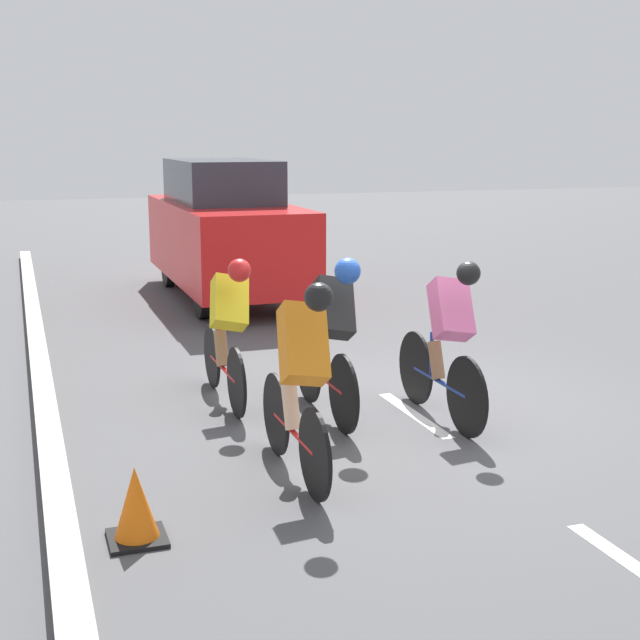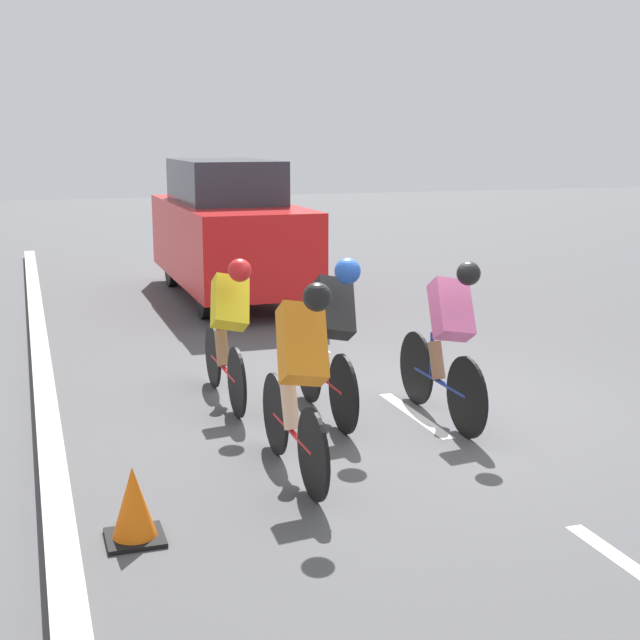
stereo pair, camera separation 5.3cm
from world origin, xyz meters
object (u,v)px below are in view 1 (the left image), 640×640
Objects in this scene: cyclist_yellow at (228,327)px; cyclist_black at (331,334)px; cyclist_pink at (447,338)px; traffic_cone at (136,506)px; support_car at (225,230)px; cyclist_orange at (301,376)px.

cyclist_black is at bearing 134.98° from cyclist_yellow.
traffic_cone is at bearing 27.78° from cyclist_pink.
support_car is at bearing -94.37° from cyclist_black.
support_car is (-0.48, -6.28, 0.29)m from cyclist_black.
support_car is at bearing -98.82° from cyclist_orange.
cyclist_orange is 7.64m from support_car.
cyclist_black is 3.38× the size of traffic_cone.
cyclist_black is 0.36× the size of support_car.
cyclist_orange is 0.99× the size of cyclist_black.
cyclist_orange is at bearing 61.41° from cyclist_black.
cyclist_orange is 1.85m from cyclist_pink.
cyclist_orange is at bearing 28.15° from cyclist_pink.
cyclist_pink is (-1.71, 1.16, 0.01)m from cyclist_yellow.
cyclist_yellow is at bearing 77.29° from support_car.
cyclist_yellow is 5.66m from support_car.
support_car is (-1.17, -7.55, 0.28)m from cyclist_orange.
support_car reaches higher than traffic_cone.
cyclist_black is 2.84m from traffic_cone.
cyclist_black is 0.98× the size of cyclist_yellow.
support_car is 9.35× the size of traffic_cone.
cyclist_pink is (-0.94, 0.40, -0.03)m from cyclist_black.
support_car is 8.62m from traffic_cone.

